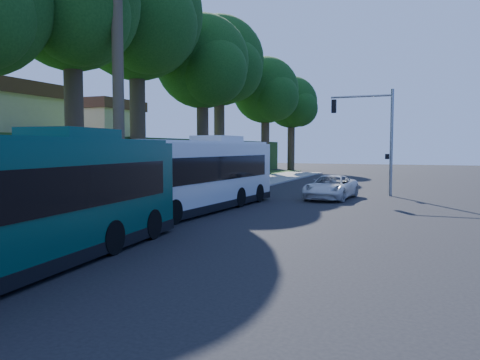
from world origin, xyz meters
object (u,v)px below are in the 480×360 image
at_px(bus_shelter, 119,175).
at_px(pickup, 331,187).
at_px(teal_bus, 24,200).
at_px(white_bus, 199,174).

relative_size(bus_shelter, pickup, 0.61).
bearing_deg(teal_bus, white_bus, 89.74).
bearing_deg(bus_shelter, pickup, 47.68).
bearing_deg(white_bus, teal_bus, -81.62).
relative_size(bus_shelter, teal_bus, 0.25).
relative_size(white_bus, pickup, 2.45).
relative_size(white_bus, teal_bus, 1.01).
distance_m(bus_shelter, teal_bus, 11.25).
bearing_deg(teal_bus, bus_shelter, 109.18).
height_order(bus_shelter, teal_bus, teal_bus).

